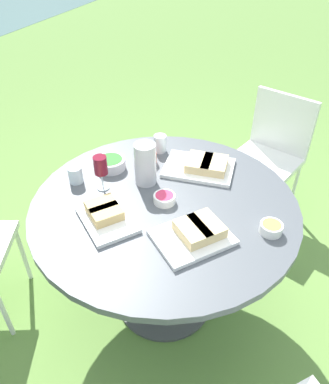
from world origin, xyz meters
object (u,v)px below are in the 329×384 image
at_px(wine_glass, 101,167).
at_px(dining_table, 164,220).
at_px(chair_far_back, 271,148).
at_px(water_pitcher, 145,164).

bearing_deg(wine_glass, dining_table, -87.86).
bearing_deg(dining_table, chair_far_back, -18.46).
height_order(water_pitcher, wine_glass, water_pitcher).
height_order(chair_far_back, wine_glass, wine_glass).
distance_m(dining_table, wine_glass, 0.41).
height_order(dining_table, wine_glass, wine_glass).
bearing_deg(chair_far_back, dining_table, 161.54).
bearing_deg(chair_far_back, water_pitcher, 152.36).
distance_m(dining_table, chair_far_back, 1.17).
relative_size(dining_table, chair_far_back, 1.44).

